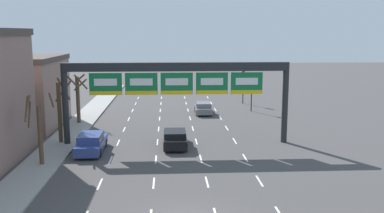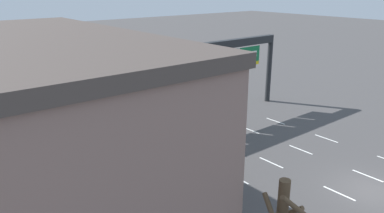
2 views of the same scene
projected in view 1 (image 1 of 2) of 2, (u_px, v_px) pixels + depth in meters
The scene contains 11 objects.
lane_dashes at pixel (178, 150), 33.83m from camera, with size 10.02×67.00×0.01m.
sign_gantry at pixel (177, 79), 34.78m from camera, with size 18.61×0.70×6.77m.
building_far at pixel (7, 92), 41.62m from camera, with size 10.15×10.23×6.92m.
car_black at pixel (175, 138), 34.68m from camera, with size 1.88×4.51×1.36m.
car_blue at pixel (91, 142), 33.00m from camera, with size 1.87×4.89×1.52m.
car_grey at pixel (203, 108), 48.73m from camera, with size 1.80×4.24×1.32m.
traffic_light_near_gantry at pixel (252, 86), 49.86m from camera, with size 0.30×0.35×4.22m.
traffic_light_mid_block at pixel (243, 80), 55.37m from camera, with size 0.30×0.35×4.32m.
tree_bare_closest at pixel (78, 96), 42.97m from camera, with size 2.05×1.99×5.00m.
tree_bare_second at pixel (38, 129), 29.27m from camera, with size 1.12×1.65×4.79m.
tree_bare_third at pixel (60, 108), 35.20m from camera, with size 1.98×1.99×5.53m.
Camera 1 is at (-0.72, -19.26, 9.18)m, focal length 40.00 mm.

